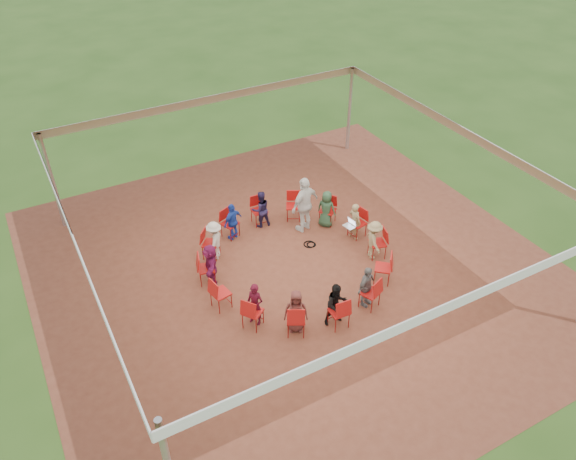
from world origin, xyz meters
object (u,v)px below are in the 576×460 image
person_seated_6 (255,305)px  standing_person (305,204)px  chair_13 (377,243)px  person_seated_0 (355,221)px  person_seated_1 (326,209)px  person_seated_3 (233,221)px  person_seated_8 (337,304)px  laptop (351,224)px  person_seated_10 (374,240)px  chair_4 (230,224)px  chair_3 (259,211)px  person_seated_2 (261,209)px  cable_coil (310,244)px  person_seated_7 (296,311)px  person_seated_9 (366,287)px  chair_12 (383,268)px  chair_11 (370,293)px  person_seated_5 (211,264)px  person_seated_4 (215,240)px  chair_9 (296,319)px  chair_6 (207,268)px  chair_1 (328,211)px  chair_0 (357,223)px  chair_5 (211,244)px  chair_7 (221,293)px  chair_10 (339,312)px  chair_2 (293,206)px  chair_8 (253,312)px

person_seated_6 → standing_person: bearing=97.1°
chair_13 → person_seated_0: 1.02m
person_seated_1 → person_seated_3: bearing=38.6°
person_seated_8 → person_seated_0: bearing=51.4°
laptop → person_seated_10: bearing=176.6°
chair_4 → standing_person: size_ratio=0.52×
chair_3 → person_seated_2: (-0.01, -0.12, 0.13)m
chair_4 → cable_coil: 2.35m
person_seated_7 → person_seated_9: 1.91m
chair_4 → person_seated_0: size_ratio=0.78×
chair_12 → person_seated_9: size_ratio=0.78×
person_seated_6 → chair_11: bearing=36.7°
person_seated_3 → person_seated_8: bearing=77.1°
person_seated_0 → person_seated_5: size_ratio=1.00×
person_seated_3 → person_seated_7: bearing=64.3°
person_seated_4 → standing_person: standing_person is taller
person_seated_3 → person_seated_5: same height
standing_person → chair_9: bearing=39.8°
chair_3 → cable_coil: (0.78, -1.63, -0.43)m
chair_6 → person_seated_4: person_seated_4 is taller
person_seated_8 → standing_person: standing_person is taller
person_seated_2 → person_seated_10: bearing=128.6°
person_seated_0 → person_seated_8: size_ratio=1.00×
person_seated_3 → chair_1: bearing=143.3°
person_seated_7 → person_seated_1: bearing=77.1°
chair_0 → person_seated_1: 1.02m
chair_5 → standing_person: size_ratio=0.52×
person_seated_1 → person_seated_9: 3.44m
person_seated_5 → person_seated_10: bearing=90.0°
chair_13 → person_seated_7: bearing=127.4°
chair_5 → person_seated_9: 4.41m
chair_7 → person_seated_0: bearing=90.0°
chair_10 → person_seated_1: (1.89, 3.61, 0.13)m
chair_4 → chair_13: 4.18m
chair_3 → standing_person: (1.02, -0.89, 0.42)m
chair_4 → laptop: (2.91, -1.77, 0.10)m
chair_1 → cable_coil: size_ratio=2.34×
chair_11 → person_seated_5: size_ratio=0.78×
person_seated_2 → laptop: person_seated_2 is taller
person_seated_0 → person_seated_3: (-3.03, 1.64, 0.00)m
chair_5 → chair_6: (-0.49, -0.91, 0.00)m
chair_4 → cable_coil: size_ratio=2.34×
person_seated_2 → person_seated_0: bearing=141.4°
chair_2 → chair_8: (-2.98, -3.40, 0.00)m
chair_4 → chair_8: (-0.97, -3.49, 0.00)m
chair_10 → person_seated_4: size_ratio=0.78×
chair_10 → chair_12: bearing=25.7°
chair_11 → standing_person: bearing=63.4°
person_seated_2 → person_seated_6: 3.96m
person_seated_6 → person_seated_1: bearing=90.0°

